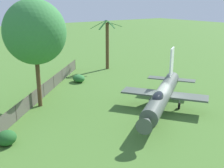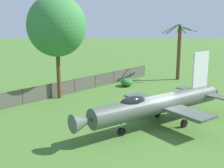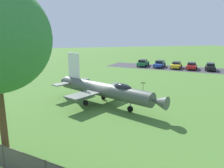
{
  "view_description": "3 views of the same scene",
  "coord_description": "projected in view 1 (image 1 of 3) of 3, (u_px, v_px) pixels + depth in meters",
  "views": [
    {
      "loc": [
        17.27,
        -18.26,
        10.08
      ],
      "look_at": [
        -3.21,
        -3.51,
        2.5
      ],
      "focal_mm": 45.18,
      "sensor_mm": 36.0,
      "label": 1
    },
    {
      "loc": [
        21.01,
        -4.02,
        7.95
      ],
      "look_at": [
        -3.21,
        -3.51,
        2.5
      ],
      "focal_mm": 46.96,
      "sensor_mm": 36.0,
      "label": 2
    },
    {
      "loc": [
        -5.19,
        -21.76,
        7.44
      ],
      "look_at": [
        1.45,
        1.49,
        1.85
      ],
      "focal_mm": 34.92,
      "sensor_mm": 36.0,
      "label": 3
    }
  ],
  "objects": [
    {
      "name": "shade_tree",
      "position": [
        35.0,
        32.0,
        25.79
      ],
      "size": [
        6.12,
        5.72,
        10.22
      ],
      "color": "brown",
      "rests_on": "ground_plane"
    },
    {
      "name": "shrub_near_fence",
      "position": [
        6.0,
        138.0,
        20.21
      ],
      "size": [
        1.29,
        1.46,
        1.11
      ],
      "color": "#235B26",
      "rests_on": "ground_plane"
    },
    {
      "name": "shrub_by_tree",
      "position": [
        79.0,
        78.0,
        35.77
      ],
      "size": [
        1.77,
        1.44,
        0.96
      ],
      "color": "#2D7033",
      "rests_on": "ground_plane"
    },
    {
      "name": "ground_plane",
      "position": [
        162.0,
        111.0,
        26.55
      ],
      "size": [
        200.0,
        200.0,
        0.0
      ],
      "primitive_type": "plane",
      "color": "#47722D"
    },
    {
      "name": "perimeter_fence",
      "position": [
        31.0,
        100.0,
        27.12
      ],
      "size": [
        23.0,
        22.14,
        1.51
      ],
      "rotation": [
        0.0,
        0.0,
        5.52
      ],
      "color": "#4C4238",
      "rests_on": "ground_plane"
    },
    {
      "name": "palm_tree",
      "position": [
        107.0,
        44.0,
        41.74
      ],
      "size": [
        3.35,
        4.05,
        7.25
      ],
      "color": "brown",
      "rests_on": "ground_plane"
    },
    {
      "name": "display_jet",
      "position": [
        162.0,
        95.0,
        25.75
      ],
      "size": [
        9.87,
        12.46,
        5.29
      ],
      "rotation": [
        0.0,
        0.0,
        5.31
      ],
      "color": "#4C564C",
      "rests_on": "ground_plane"
    }
  ]
}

